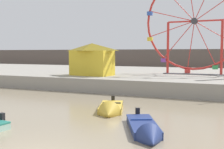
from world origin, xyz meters
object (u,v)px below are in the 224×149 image
Objects in this scene: motorboat_mustard_yellow at (110,110)px; carnival_booth_yellow_awning at (92,59)px; ferris_wheel_red_frame at (194,23)px; motorboat_navy_blue at (146,131)px.

carnival_booth_yellow_awning reaches higher than motorboat_mustard_yellow.
ferris_wheel_red_frame is (2.53, 16.87, 6.80)m from motorboat_mustard_yellow.
motorboat_mustard_yellow reaches higher than motorboat_navy_blue.
motorboat_navy_blue is 0.43× the size of ferris_wheel_red_frame.
ferris_wheel_red_frame reaches higher than motorboat_navy_blue.
carnival_booth_yellow_awning is (-9.72, -5.75, -3.89)m from ferris_wheel_red_frame.
ferris_wheel_red_frame is at bearing 151.49° from motorboat_mustard_yellow.
carnival_booth_yellow_awning reaches higher than motorboat_navy_blue.
motorboat_mustard_yellow is 18.36m from ferris_wheel_red_frame.
motorboat_mustard_yellow is 0.39× the size of ferris_wheel_red_frame.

